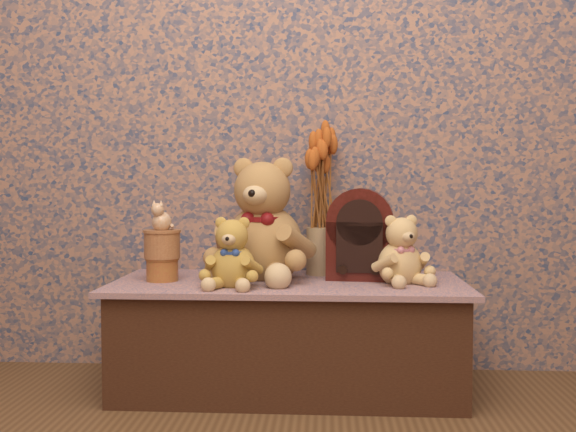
% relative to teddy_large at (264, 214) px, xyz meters
% --- Properties ---
extents(display_shelf, '(1.27, 0.60, 0.40)m').
position_rel_teddy_large_xyz_m(display_shelf, '(0.10, -0.05, -0.44)').
color(display_shelf, '#384573').
rests_on(display_shelf, ground).
extents(teddy_large, '(0.47, 0.52, 0.48)m').
position_rel_teddy_large_xyz_m(teddy_large, '(0.00, 0.00, 0.00)').
color(teddy_large, '#A5703F').
rests_on(teddy_large, display_shelf).
extents(teddy_medium, '(0.23, 0.26, 0.26)m').
position_rel_teddy_large_xyz_m(teddy_medium, '(-0.09, -0.19, -0.11)').
color(teddy_medium, gold).
rests_on(teddy_medium, display_shelf).
extents(teddy_small, '(0.28, 0.31, 0.26)m').
position_rel_teddy_large_xyz_m(teddy_small, '(0.49, -0.08, -0.11)').
color(teddy_small, tan).
rests_on(teddy_small, display_shelf).
extents(cathedral_radio, '(0.26, 0.20, 0.34)m').
position_rel_teddy_large_xyz_m(cathedral_radio, '(0.36, 0.02, -0.07)').
color(cathedral_radio, '#350F09').
rests_on(cathedral_radio, display_shelf).
extents(ceramic_vase, '(0.13, 0.13, 0.18)m').
position_rel_teddy_large_xyz_m(ceramic_vase, '(0.21, 0.12, -0.15)').
color(ceramic_vase, tan).
rests_on(ceramic_vase, display_shelf).
extents(dried_stalks, '(0.25, 0.25, 0.42)m').
position_rel_teddy_large_xyz_m(dried_stalks, '(0.21, 0.12, 0.15)').
color(dried_stalks, '#BB561E').
rests_on(dried_stalks, ceramic_vase).
extents(biscuit_tin_lower, '(0.14, 0.14, 0.08)m').
position_rel_teddy_large_xyz_m(biscuit_tin_lower, '(-0.37, -0.08, -0.20)').
color(biscuit_tin_lower, '#B08C33').
rests_on(biscuit_tin_lower, display_shelf).
extents(biscuit_tin_upper, '(0.17, 0.17, 0.10)m').
position_rel_teddy_large_xyz_m(biscuit_tin_upper, '(-0.37, -0.08, -0.11)').
color(biscuit_tin_upper, tan).
rests_on(biscuit_tin_upper, biscuit_tin_lower).
extents(cat_figurine, '(0.11, 0.11, 0.11)m').
position_rel_teddy_large_xyz_m(cat_figurine, '(-0.37, -0.08, -0.00)').
color(cat_figurine, silver).
rests_on(cat_figurine, biscuit_tin_upper).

